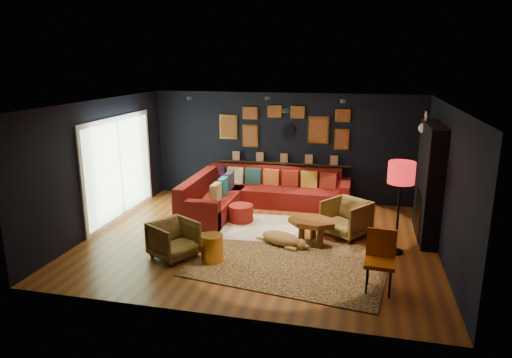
% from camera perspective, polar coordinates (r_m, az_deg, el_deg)
% --- Properties ---
extents(floor, '(6.50, 6.50, 0.00)m').
position_cam_1_polar(floor, '(8.84, 0.45, -7.55)').
color(floor, '#97501E').
rests_on(floor, ground).
extents(room_walls, '(6.50, 6.50, 6.50)m').
position_cam_1_polar(room_walls, '(8.37, 0.47, 2.60)').
color(room_walls, black).
rests_on(room_walls, ground).
extents(sectional, '(3.41, 2.69, 0.86)m').
position_cam_1_polar(sectional, '(10.53, -0.64, -2.01)').
color(sectional, maroon).
rests_on(sectional, ground).
extents(ledge, '(3.20, 0.12, 0.04)m').
position_cam_1_polar(ledge, '(11.08, 3.52, 2.00)').
color(ledge, black).
rests_on(ledge, room_walls).
extents(gallery_wall, '(3.15, 0.04, 1.02)m').
position_cam_1_polar(gallery_wall, '(10.96, 3.55, 6.58)').
color(gallery_wall, gold).
rests_on(gallery_wall, room_walls).
extents(sunburst_mirror, '(0.47, 0.16, 0.47)m').
position_cam_1_polar(sunburst_mirror, '(10.96, 4.14, 6.00)').
color(sunburst_mirror, silver).
rests_on(sunburst_mirror, room_walls).
extents(fireplace, '(0.31, 1.60, 2.20)m').
position_cam_1_polar(fireplace, '(9.27, 20.75, -0.80)').
color(fireplace, black).
rests_on(fireplace, ground).
extents(deer_head, '(0.50, 0.28, 0.45)m').
position_cam_1_polar(deer_head, '(9.57, 21.22, 5.92)').
color(deer_head, white).
rests_on(deer_head, fireplace).
extents(sliding_door, '(0.06, 2.80, 2.20)m').
position_cam_1_polar(sliding_door, '(10.19, -16.69, 1.32)').
color(sliding_door, white).
rests_on(sliding_door, ground).
extents(ceiling_spots, '(3.30, 2.50, 0.06)m').
position_cam_1_polar(ceiling_spots, '(9.00, 1.62, 9.67)').
color(ceiling_spots, black).
rests_on(ceiling_spots, room_walls).
extents(shag_rug, '(2.23, 1.69, 0.03)m').
position_cam_1_polar(shag_rug, '(9.43, -0.77, -6.00)').
color(shag_rug, white).
rests_on(shag_rug, ground).
extents(leopard_rug, '(3.46, 2.70, 0.02)m').
position_cam_1_polar(leopard_rug, '(7.88, 4.29, -10.41)').
color(leopard_rug, tan).
rests_on(leopard_rug, ground).
extents(coffee_table, '(1.03, 0.84, 0.46)m').
position_cam_1_polar(coffee_table, '(8.54, 7.03, -5.63)').
color(coffee_table, brown).
rests_on(coffee_table, shag_rug).
extents(pouf, '(0.53, 0.53, 0.34)m').
position_cam_1_polar(pouf, '(9.69, -1.91, -4.27)').
color(pouf, maroon).
rests_on(pouf, shag_rug).
extents(armchair_left, '(0.92, 0.94, 0.72)m').
position_cam_1_polar(armchair_left, '(8.08, -10.25, -7.24)').
color(armchair_left, gold).
rests_on(armchair_left, ground).
extents(armchair_right, '(1.03, 1.02, 0.78)m').
position_cam_1_polar(armchair_right, '(9.08, 11.20, -4.59)').
color(armchair_right, gold).
rests_on(armchair_right, ground).
extents(gold_stool, '(0.38, 0.38, 0.48)m').
position_cam_1_polar(gold_stool, '(7.88, -5.50, -8.61)').
color(gold_stool, gold).
rests_on(gold_stool, ground).
extents(orange_chair, '(0.46, 0.46, 0.92)m').
position_cam_1_polar(orange_chair, '(7.07, 15.28, -9.19)').
color(orange_chair, black).
rests_on(orange_chair, ground).
extents(floor_lamp, '(0.46, 0.46, 1.67)m').
position_cam_1_polar(floor_lamp, '(8.20, 17.69, 0.28)').
color(floor_lamp, black).
rests_on(floor_lamp, ground).
extents(dog, '(1.21, 0.90, 0.34)m').
position_cam_1_polar(dog, '(8.50, 3.15, -7.12)').
color(dog, '#A17E46').
rests_on(dog, leopard_rug).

